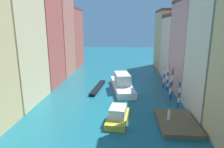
% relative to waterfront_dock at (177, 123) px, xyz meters
% --- Properties ---
extents(ground_plane, '(154.00, 154.00, 0.00)m').
position_rel_waterfront_dock_xyz_m(ground_plane, '(-8.55, 16.20, -0.28)').
color(ground_plane, '#196070').
extents(building_left_1, '(7.95, 9.58, 19.57)m').
position_rel_waterfront_dock_xyz_m(building_left_1, '(-23.47, 6.04, 9.52)').
color(building_left_1, beige).
rests_on(building_left_1, ground).
extents(building_left_2, '(7.95, 9.07, 17.96)m').
position_rel_waterfront_dock_xyz_m(building_left_2, '(-23.47, 15.55, 8.71)').
color(building_left_2, '#B25147').
rests_on(building_left_2, ground).
extents(building_left_3, '(7.95, 9.45, 19.27)m').
position_rel_waterfront_dock_xyz_m(building_left_3, '(-23.47, 25.06, 9.36)').
color(building_left_3, '#C6705B').
rests_on(building_left_3, ground).
extents(building_left_4, '(7.95, 10.49, 16.64)m').
position_rel_waterfront_dock_xyz_m(building_left_4, '(-23.47, 34.99, 8.05)').
color(building_left_4, '#B25147').
rests_on(building_left_4, ground).
extents(building_right_2, '(7.95, 10.55, 16.18)m').
position_rel_waterfront_dock_xyz_m(building_right_2, '(6.38, 13.01, 7.82)').
color(building_right_2, tan).
rests_on(building_right_2, ground).
extents(building_right_3, '(7.95, 10.16, 14.17)m').
position_rel_waterfront_dock_xyz_m(building_right_3, '(6.38, 23.34, 6.81)').
color(building_right_3, beige).
rests_on(building_right_3, ground).
extents(building_right_4, '(7.95, 11.17, 15.92)m').
position_rel_waterfront_dock_xyz_m(building_right_4, '(6.38, 34.00, 7.69)').
color(building_right_4, '#DBB77A').
rests_on(building_right_4, ground).
extents(waterfront_dock, '(4.36, 6.71, 0.56)m').
position_rel_waterfront_dock_xyz_m(waterfront_dock, '(0.00, 0.00, 0.00)').
color(waterfront_dock, brown).
rests_on(waterfront_dock, ground).
extents(person_on_dock, '(0.36, 0.36, 1.40)m').
position_rel_waterfront_dock_xyz_m(person_on_dock, '(-0.98, 0.11, 0.93)').
color(person_on_dock, white).
rests_on(person_on_dock, waterfront_dock).
extents(mooring_pole_0, '(0.29, 0.29, 4.09)m').
position_rel_waterfront_dock_xyz_m(mooring_pole_0, '(1.50, 5.36, 1.81)').
color(mooring_pole_0, '#1E479E').
rests_on(mooring_pole_0, ground).
extents(mooring_pole_1, '(0.29, 0.29, 4.16)m').
position_rel_waterfront_dock_xyz_m(mooring_pole_1, '(0.98, 8.49, 1.84)').
color(mooring_pole_1, '#1E479E').
rests_on(mooring_pole_1, ground).
extents(mooring_pole_2, '(0.27, 0.27, 4.97)m').
position_rel_waterfront_dock_xyz_m(mooring_pole_2, '(1.51, 9.89, 2.25)').
color(mooring_pole_2, '#1E479E').
rests_on(mooring_pole_2, ground).
extents(mooring_pole_3, '(0.30, 0.30, 4.38)m').
position_rel_waterfront_dock_xyz_m(mooring_pole_3, '(1.49, 13.33, 1.95)').
color(mooring_pole_3, '#1E479E').
rests_on(mooring_pole_3, ground).
extents(mooring_pole_4, '(0.34, 0.34, 3.94)m').
position_rel_waterfront_dock_xyz_m(mooring_pole_4, '(1.22, 15.07, 1.74)').
color(mooring_pole_4, '#1E479E').
rests_on(mooring_pole_4, ground).
extents(vaporetto_white, '(5.05, 11.94, 3.09)m').
position_rel_waterfront_dock_xyz_m(vaporetto_white, '(-6.82, 13.33, 0.84)').
color(vaporetto_white, white).
rests_on(vaporetto_white, ground).
extents(gondola_black, '(1.93, 9.06, 0.49)m').
position_rel_waterfront_dock_xyz_m(gondola_black, '(-11.41, 13.42, -0.04)').
color(gondola_black, black).
rests_on(gondola_black, ground).
extents(motorboat_0, '(2.97, 5.67, 1.90)m').
position_rel_waterfront_dock_xyz_m(motorboat_0, '(-7.13, 0.48, 0.44)').
color(motorboat_0, gold).
rests_on(motorboat_0, ground).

